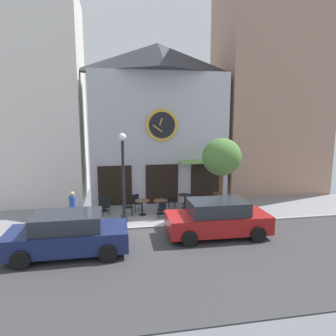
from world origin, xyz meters
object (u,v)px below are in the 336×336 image
object	(u,v)px
cafe_table_rightmost	(185,198)
cafe_chair_corner	(127,206)
cafe_table_leftmost	(142,204)
street_tree	(222,158)
cafe_table_center_left	(218,197)
cafe_table_center	(104,202)
cafe_chair_under_awning	(162,209)
cafe_table_near_door	(161,204)
cafe_chair_mid_row	(106,206)
street_lamp	(123,178)
cafe_chair_facing_wall	(136,201)
pedestrian_blue	(73,209)
parked_car_navy	(68,234)
parked_car_red	(217,218)
cafe_chair_facing_street	(170,199)
cafe_chair_by_entrance	(187,203)

from	to	relation	value
cafe_table_rightmost	cafe_chair_corner	xyz separation A→B (m)	(-3.23, -0.78, -0.02)
cafe_table_leftmost	street_tree	bearing A→B (deg)	-20.56
cafe_table_rightmost	cafe_table_center_left	bearing A→B (deg)	7.52
cafe_table_rightmost	street_tree	bearing A→B (deg)	-59.59
cafe_table_center	cafe_chair_under_awning	xyz separation A→B (m)	(2.86, -1.85, 0.01)
cafe_table_center	cafe_chair_corner	bearing A→B (deg)	-41.60
cafe_table_center	cafe_table_near_door	xyz separation A→B (m)	(2.91, -1.06, 0.01)
street_tree	cafe_table_rightmost	world-z (taller)	street_tree
cafe_table_center	cafe_chair_mid_row	size ratio (longest dim) A/B	0.84
cafe_table_center_left	cafe_table_leftmost	bearing A→B (deg)	-166.86
street_lamp	cafe_table_near_door	size ratio (longest dim) A/B	5.80
cafe_table_center	cafe_chair_under_awning	distance (m)	3.40
cafe_table_center	cafe_chair_facing_wall	distance (m)	1.73
cafe_table_near_door	cafe_table_center_left	xyz separation A→B (m)	(3.50, 1.06, -0.06)
cafe_table_center_left	pedestrian_blue	world-z (taller)	pedestrian_blue
cafe_chair_mid_row	cafe_chair_under_awning	distance (m)	2.94
cafe_table_rightmost	parked_car_navy	xyz separation A→B (m)	(-5.56, -4.89, 0.21)
street_lamp	pedestrian_blue	world-z (taller)	street_lamp
cafe_table_leftmost	parked_car_red	bearing A→B (deg)	-49.65
cafe_chair_corner	cafe_chair_facing_wall	bearing A→B (deg)	55.04
street_tree	cafe_chair_under_awning	distance (m)	3.86
cafe_table_near_door	parked_car_navy	size ratio (longest dim) A/B	0.17
cafe_table_near_door	parked_car_navy	bearing A→B (deg)	-134.80
cafe_chair_under_awning	cafe_chair_facing_street	world-z (taller)	same
street_tree	cafe_table_rightmost	distance (m)	3.57
cafe_chair_corner	pedestrian_blue	xyz separation A→B (m)	(-2.51, -1.16, 0.33)
cafe_table_center	cafe_table_leftmost	bearing A→B (deg)	-27.92
cafe_table_center_left	cafe_chair_facing_wall	distance (m)	4.72
parked_car_navy	street_tree	bearing A→B (deg)	21.68
street_tree	cafe_chair_by_entrance	distance (m)	3.20
cafe_table_rightmost	pedestrian_blue	world-z (taller)	pedestrian_blue
cafe_chair_mid_row	cafe_chair_under_awning	world-z (taller)	same
street_tree	cafe_chair_facing_street	bearing A→B (deg)	131.43
cafe_chair_facing_wall	cafe_chair_facing_street	world-z (taller)	same
cafe_table_center	parked_car_navy	world-z (taller)	parked_car_navy
cafe_table_rightmost	cafe_table_near_door	bearing A→B (deg)	-151.96
cafe_table_center_left	cafe_table_near_door	bearing A→B (deg)	-163.14
cafe_table_near_door	parked_car_red	xyz separation A→B (m)	(1.92, -3.36, 0.23)
cafe_table_near_door	cafe_table_center_left	size ratio (longest dim) A/B	1.03
cafe_table_leftmost	cafe_chair_facing_wall	size ratio (longest dim) A/B	0.86
street_lamp	cafe_chair_under_awning	bearing A→B (deg)	5.01
street_tree	cafe_table_center_left	xyz separation A→B (m)	(0.73, 2.44, -2.62)
cafe_chair_facing_wall	cafe_table_leftmost	bearing A→B (deg)	-71.37
street_lamp	cafe_chair_corner	size ratio (longest dim) A/B	4.76
cafe_chair_mid_row	cafe_chair_under_awning	xyz separation A→B (m)	(2.76, -1.00, 0.00)
cafe_table_leftmost	cafe_chair_by_entrance	size ratio (longest dim) A/B	0.86
parked_car_red	cafe_table_rightmost	bearing A→B (deg)	95.80
cafe_table_near_door	cafe_chair_corner	world-z (taller)	cafe_chair_corner
street_tree	parked_car_navy	distance (m)	7.71
cafe_table_center_left	parked_car_red	distance (m)	4.70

